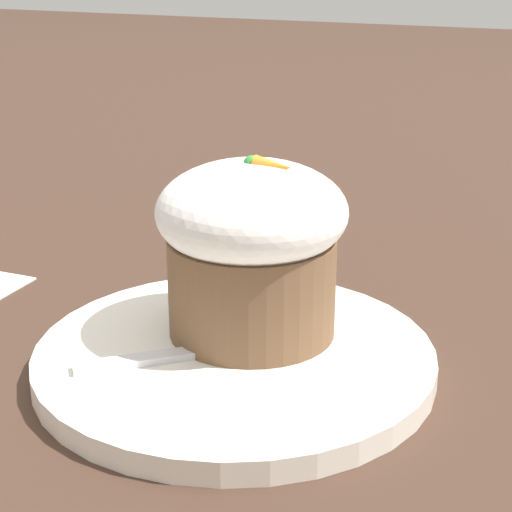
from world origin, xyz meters
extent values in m
plane|color=#3D281E|center=(0.00, 0.00, 0.00)|extent=(4.00, 4.00, 0.00)
cylinder|color=white|center=(0.00, 0.00, 0.01)|extent=(0.22, 0.22, 0.01)
cylinder|color=brown|center=(0.00, 0.02, 0.04)|extent=(0.09, 0.09, 0.06)
ellipsoid|color=white|center=(0.00, 0.02, 0.08)|extent=(0.11, 0.11, 0.06)
cone|color=orange|center=(0.01, 0.02, 0.11)|extent=(0.02, 0.01, 0.01)
sphere|color=green|center=(0.00, 0.02, 0.11)|extent=(0.01, 0.01, 0.01)
cube|color=silver|center=(-0.03, -0.03, 0.02)|extent=(0.07, 0.06, 0.00)
ellipsoid|color=silver|center=(0.01, 0.01, 0.02)|extent=(0.06, 0.06, 0.01)
camera|label=1|loc=(0.18, -0.38, 0.22)|focal=60.00mm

